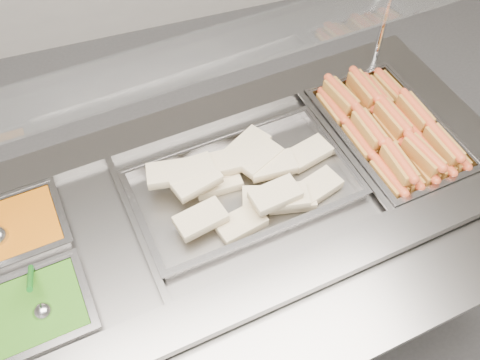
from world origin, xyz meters
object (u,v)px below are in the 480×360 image
object	(u,v)px
pan_hotdogs	(387,136)
serving_spoon	(41,306)
pan_wraps	(243,188)
sneeze_guard	(192,58)
steam_counter	(228,259)

from	to	relation	value
pan_hotdogs	serving_spoon	bearing A→B (deg)	-166.93
pan_wraps	sneeze_guard	bearing A→B (deg)	111.52
serving_spoon	steam_counter	bearing A→B (deg)	19.87
sneeze_guard	pan_hotdogs	distance (m)	0.80
steam_counter	serving_spoon	size ratio (longest dim) A/B	11.09
steam_counter	pan_hotdogs	distance (m)	0.77
steam_counter	pan_hotdogs	size ratio (longest dim) A/B	3.36
steam_counter	sneeze_guard	bearing A→B (deg)	96.18
pan_hotdogs	serving_spoon	size ratio (longest dim) A/B	3.30
steam_counter	serving_spoon	bearing A→B (deg)	-160.13
steam_counter	pan_wraps	size ratio (longest dim) A/B	2.72
sneeze_guard	pan_wraps	size ratio (longest dim) A/B	2.32
pan_hotdogs	serving_spoon	world-z (taller)	serving_spoon
pan_wraps	serving_spoon	bearing A→B (deg)	-161.31
steam_counter	pan_hotdogs	world-z (taller)	pan_hotdogs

